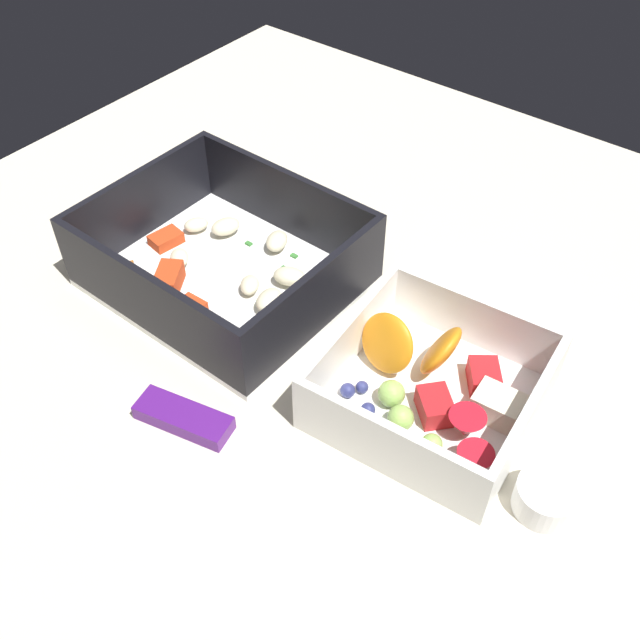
{
  "coord_description": "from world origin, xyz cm",
  "views": [
    {
      "loc": [
        -25.56,
        32.03,
        43.37
      ],
      "look_at": [
        -1.52,
        1.29,
        4.0
      ],
      "focal_mm": 40.73,
      "sensor_mm": 36.0,
      "label": 1
    }
  ],
  "objects_px": {
    "fruit_bowl": "(433,389)",
    "paper_cup_liner": "(546,498)",
    "pasta_container": "(224,264)",
    "candy_bar": "(184,418)"
  },
  "relations": [
    {
      "from": "fruit_bowl",
      "to": "paper_cup_liner",
      "type": "distance_m",
      "value": 0.1
    },
    {
      "from": "pasta_container",
      "to": "candy_bar",
      "type": "relative_size",
      "value": 2.91
    },
    {
      "from": "pasta_container",
      "to": "fruit_bowl",
      "type": "bearing_deg",
      "value": 179.31
    },
    {
      "from": "candy_bar",
      "to": "paper_cup_liner",
      "type": "distance_m",
      "value": 0.25
    },
    {
      "from": "paper_cup_liner",
      "to": "candy_bar",
      "type": "bearing_deg",
      "value": 22.41
    },
    {
      "from": "fruit_bowl",
      "to": "candy_bar",
      "type": "relative_size",
      "value": 2.2
    },
    {
      "from": "candy_bar",
      "to": "paper_cup_liner",
      "type": "bearing_deg",
      "value": -157.59
    },
    {
      "from": "pasta_container",
      "to": "paper_cup_liner",
      "type": "bearing_deg",
      "value": 174.82
    },
    {
      "from": "pasta_container",
      "to": "fruit_bowl",
      "type": "distance_m",
      "value": 0.21
    },
    {
      "from": "paper_cup_liner",
      "to": "fruit_bowl",
      "type": "bearing_deg",
      "value": -14.72
    }
  ]
}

